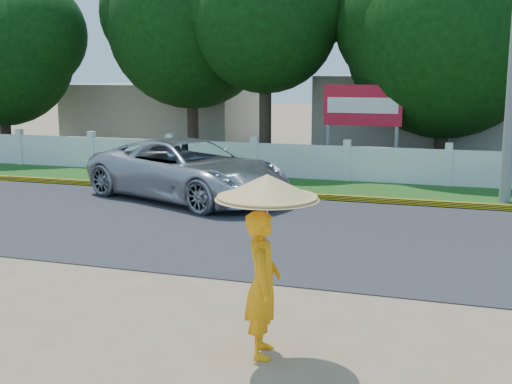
% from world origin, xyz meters
% --- Properties ---
extents(ground, '(120.00, 120.00, 0.00)m').
position_xyz_m(ground, '(0.00, 0.00, 0.00)').
color(ground, '#9E8460').
rests_on(ground, ground).
extents(road, '(60.00, 7.00, 0.02)m').
position_xyz_m(road, '(0.00, 4.50, 0.01)').
color(road, '#38383A').
rests_on(road, ground).
extents(grass_verge, '(60.00, 3.50, 0.03)m').
position_xyz_m(grass_verge, '(0.00, 9.75, 0.01)').
color(grass_verge, '#2D601E').
rests_on(grass_verge, ground).
extents(curb, '(40.00, 0.18, 0.16)m').
position_xyz_m(curb, '(0.00, 8.05, 0.08)').
color(curb, yellow).
rests_on(curb, ground).
extents(fence, '(40.00, 0.10, 1.10)m').
position_xyz_m(fence, '(0.00, 11.20, 0.55)').
color(fence, silver).
rests_on(fence, ground).
extents(building_near, '(10.00, 6.00, 3.20)m').
position_xyz_m(building_near, '(3.00, 18.00, 1.60)').
color(building_near, '#B7AD99').
rests_on(building_near, ground).
extents(building_far, '(8.00, 5.00, 2.80)m').
position_xyz_m(building_far, '(-10.00, 19.00, 1.40)').
color(building_far, '#B7AD99').
rests_on(building_far, ground).
extents(vehicle, '(6.34, 4.60, 1.60)m').
position_xyz_m(vehicle, '(-3.52, 7.07, 0.80)').
color(vehicle, '#AFB0B7').
rests_on(vehicle, ground).
extents(monk_with_parasol, '(1.21, 1.21, 2.19)m').
position_xyz_m(monk_with_parasol, '(1.21, -1.45, 1.43)').
color(monk_with_parasol, '#FF9D0D').
rests_on(monk_with_parasol, ground).
extents(billboard, '(2.50, 0.13, 2.95)m').
position_xyz_m(billboard, '(0.27, 12.30, 2.14)').
color(billboard, gray).
rests_on(billboard, ground).
extents(tree_row, '(41.40, 8.06, 9.18)m').
position_xyz_m(tree_row, '(4.42, 14.24, 4.91)').
color(tree_row, '#473828').
rests_on(tree_row, ground).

